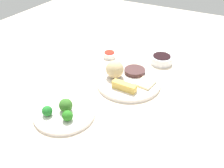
{
  "coord_description": "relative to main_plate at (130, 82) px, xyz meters",
  "views": [
    {
      "loc": [
        -0.37,
        0.82,
        0.63
      ],
      "look_at": [
        0.03,
        0.09,
        0.06
      ],
      "focal_mm": 40.5,
      "sensor_mm": 36.0,
      "label": 1
    }
  ],
  "objects": [
    {
      "name": "soy_sauce_bowl_liquid",
      "position": [
        -0.06,
        -0.24,
        0.03
      ],
      "size": [
        0.08,
        0.08,
        0.0
      ],
      "primitive_type": "cylinder",
      "color": "black",
      "rests_on": "soy_sauce_bowl"
    },
    {
      "name": "broccoli_floret_2",
      "position": [
        0.12,
        0.29,
        0.03
      ],
      "size": [
        0.05,
        0.05,
        0.05
      ],
      "primitive_type": "sphere",
      "color": "#336923",
      "rests_on": "broccoli_plate"
    },
    {
      "name": "sauce_ramekin_sweet_and_sour_liquid",
      "position": [
        0.19,
        -0.17,
        0.02
      ],
      "size": [
        0.05,
        0.05,
        0.0
      ],
      "primitive_type": "cylinder",
      "color": "red",
      "rests_on": "sauce_ramekin_sweet_and_sour"
    },
    {
      "name": "sauce_ramekin_sweet_and_sour",
      "position": [
        0.19,
        -0.17,
        0.0
      ],
      "size": [
        0.06,
        0.06,
        0.03
      ],
      "primitive_type": "cylinder",
      "color": "white",
      "rests_on": "tabletop"
    },
    {
      "name": "broccoli_floret_1",
      "position": [
        0.08,
        0.32,
        0.03
      ],
      "size": [
        0.04,
        0.04,
        0.04
      ],
      "primitive_type": "sphere",
      "color": "#26731C",
      "rests_on": "broccoli_plate"
    },
    {
      "name": "stir_fry_heap",
      "position": [
        0.01,
        -0.07,
        0.02
      ],
      "size": [
        0.09,
        0.09,
        0.02
      ],
      "primitive_type": "cylinder",
      "color": "#402525",
      "rests_on": "main_plate"
    },
    {
      "name": "rice_scoop",
      "position": [
        0.07,
        0.01,
        0.05
      ],
      "size": [
        0.08,
        0.08,
        0.08
      ],
      "primitive_type": "sphere",
      "color": "tan",
      "rests_on": "main_plate"
    },
    {
      "name": "main_plate",
      "position": [
        0.0,
        0.0,
        0.0
      ],
      "size": [
        0.27,
        0.27,
        0.02
      ],
      "primitive_type": "cylinder",
      "color": "white",
      "rests_on": "tabletop"
    },
    {
      "name": "spring_roll",
      "position": [
        -0.01,
        0.07,
        0.02
      ],
      "size": [
        0.1,
        0.03,
        0.03
      ],
      "primitive_type": "cube",
      "rotation": [
        0.0,
        0.0,
        3.11
      ],
      "color": "gold",
      "rests_on": "main_plate"
    },
    {
      "name": "crab_rangoon_wonton",
      "position": [
        -0.07,
        -0.01,
        0.01
      ],
      "size": [
        0.07,
        0.08,
        0.01
      ],
      "primitive_type": "cube",
      "rotation": [
        0.0,
        0.0,
        -0.11
      ],
      "color": "beige",
      "rests_on": "main_plate"
    },
    {
      "name": "broccoli_floret_0",
      "position": [
        0.16,
        0.34,
        0.02
      ],
      "size": [
        0.04,
        0.04,
        0.04
      ],
      "primitive_type": "sphere",
      "color": "#1E7026",
      "rests_on": "broccoli_plate"
    },
    {
      "name": "tabletop",
      "position": [
        0.0,
        0.0,
        -0.02
      ],
      "size": [
        2.2,
        2.2,
        0.02
      ],
      "primitive_type": "cube",
      "color": "beige",
      "rests_on": "ground"
    },
    {
      "name": "broccoli_plate",
      "position": [
        0.12,
        0.29,
        -0.0
      ],
      "size": [
        0.22,
        0.22,
        0.01
      ],
      "primitive_type": "cylinder",
      "color": "white",
      "rests_on": "tabletop"
    },
    {
      "name": "soy_sauce_bowl",
      "position": [
        -0.06,
        -0.24,
        0.01
      ],
      "size": [
        0.1,
        0.1,
        0.04
      ],
      "primitive_type": "cylinder",
      "color": "white",
      "rests_on": "tabletop"
    }
  ]
}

